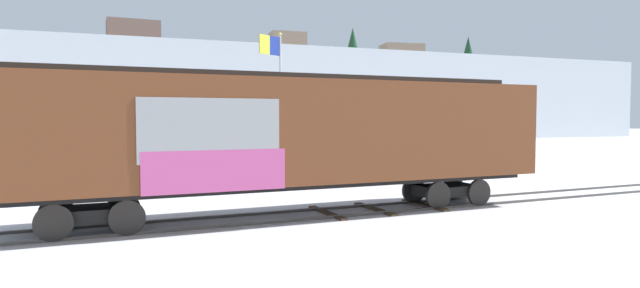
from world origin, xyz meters
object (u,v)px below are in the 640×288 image
at_px(parked_car_silver, 187,173).
at_px(parked_car_tan, 420,162).
at_px(parked_car_red, 323,166).
at_px(freight_car, 293,133).
at_px(flagpole, 275,80).

bearing_deg(parked_car_silver, parked_car_tan, 0.88).
height_order(parked_car_silver, parked_car_tan, parked_car_tan).
xyz_separation_m(parked_car_silver, parked_car_red, (6.03, 0.12, 0.09)).
bearing_deg(parked_car_tan, parked_car_red, -179.38).
bearing_deg(freight_car, parked_car_silver, 109.24).
bearing_deg(parked_car_red, parked_car_tan, 0.62).
distance_m(parked_car_silver, parked_car_red, 6.03).
distance_m(flagpole, parked_car_tan, 8.59).
relative_size(flagpole, parked_car_red, 1.72).
bearing_deg(parked_car_red, flagpole, 100.78).
xyz_separation_m(freight_car, flagpole, (2.79, 11.48, 2.47)).
bearing_deg(parked_car_red, parked_car_silver, -178.90).
bearing_deg(freight_car, parked_car_red, 62.00).
relative_size(flagpole, parked_car_silver, 1.71).
bearing_deg(parked_car_tan, flagpole, 142.85).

